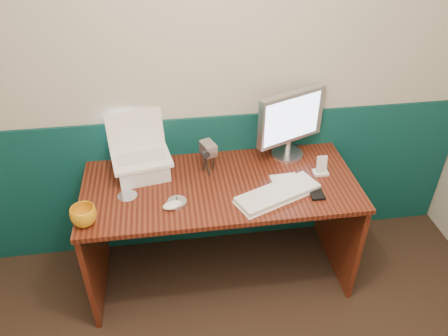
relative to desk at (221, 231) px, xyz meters
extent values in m
cube|color=beige|center=(-0.05, 0.37, 0.88)|extent=(3.50, 0.04, 2.50)
cube|color=#07342D|center=(-0.05, 0.36, 0.12)|extent=(3.48, 0.02, 1.00)
cube|color=#361009|center=(0.00, 0.00, 0.00)|extent=(1.60, 0.70, 0.75)
cube|color=silver|center=(-0.44, 0.16, 0.43)|extent=(0.33, 0.29, 0.10)
cube|color=white|center=(0.30, -0.15, 0.39)|extent=(0.51, 0.34, 0.03)
ellipsoid|color=white|center=(0.41, -0.12, 0.39)|extent=(0.13, 0.10, 0.04)
ellipsoid|color=white|center=(-0.28, -0.17, 0.39)|extent=(0.12, 0.09, 0.04)
imported|color=orange|center=(-0.74, -0.24, 0.43)|extent=(0.18, 0.18, 0.11)
cylinder|color=#B5BEC6|center=(-0.26, -0.15, 0.39)|extent=(0.11, 0.11, 0.02)
cylinder|color=silver|center=(-0.53, -0.03, 0.38)|extent=(0.11, 0.11, 0.00)
cylinder|color=black|center=(0.41, -0.09, 0.38)|extent=(0.16, 0.01, 0.01)
cube|color=silver|center=(0.38, -0.01, 0.38)|extent=(0.17, 0.12, 0.00)
cube|color=white|center=(0.61, 0.02, 0.38)|extent=(0.09, 0.07, 0.02)
cube|color=silver|center=(0.61, 0.02, 0.44)|extent=(0.06, 0.03, 0.11)
cube|color=black|center=(0.52, -0.16, 0.38)|extent=(0.08, 0.13, 0.02)
camera|label=1|loc=(-0.27, -2.00, 1.91)|focal=35.00mm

